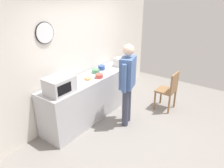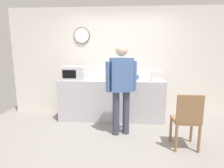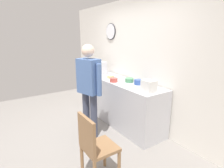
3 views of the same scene
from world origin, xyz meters
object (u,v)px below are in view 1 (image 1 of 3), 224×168
Objects in this scene: cereal_bowl at (102,68)px; spoon_utensil at (109,75)px; wooden_chair at (169,89)px; person_standing at (127,80)px; sandwich_plate at (88,80)px; fork_utensil at (108,63)px; mixing_bowl at (99,76)px; toaster at (119,62)px; salad_bowl at (96,71)px; microwave at (60,85)px.

cereal_bowl is 0.38m from spoon_utensil.
person_standing is at bearing 155.31° from wooden_chair.
sandwich_plate is 1.49× the size of fork_utensil.
sandwich_plate is 0.15× the size of person_standing.
mixing_bowl is 0.73× the size of toaster.
mixing_bowl is 0.17× the size of wooden_chair.
mixing_bowl is at bearing 136.89° from wooden_chair.
mixing_bowl is 0.27m from spoon_utensil.
salad_bowl reaches higher than sandwich_plate.
fork_utensil is (0.00, 0.34, -0.10)m from toaster.
spoon_utensil is at bearing -165.88° from toaster.
sandwich_plate is 1.15× the size of toaster.
person_standing is 1.83× the size of wooden_chair.
sandwich_plate is at bearing 139.95° from wooden_chair.
cereal_bowl is at bearing 71.19° from person_standing.
sandwich_plate is 1.46× the size of salad_bowl.
person_standing reaches higher than mixing_bowl.
person_standing is 1.27m from wooden_chair.
fork_utensil is at bearing 38.39° from spoon_utensil.
spoon_utensil is 0.10× the size of person_standing.
spoon_utensil is at bearing -77.68° from salad_bowl.
salad_bowl is 0.18× the size of wooden_chair.
salad_bowl is (1.15, 0.14, -0.11)m from microwave.
sandwich_plate is 0.47m from salad_bowl.
person_standing is at bearing -62.69° from sandwich_plate.
salad_bowl is 0.88m from person_standing.
spoon_utensil is (0.26, -0.05, -0.04)m from mixing_bowl.
toaster is 1.29× the size of fork_utensil.
person_standing reaches higher than spoon_utensil.
fork_utensil reaches higher than wooden_chair.
cereal_bowl is 0.95× the size of fork_utensil.
microwave is 3.08× the size of cereal_bowl.
mixing_bowl is (0.25, -0.09, 0.02)m from sandwich_plate.
sandwich_plate is at bearing 117.31° from person_standing.
mixing_bowl is at bearing -147.02° from cereal_bowl.
person_standing reaches higher than fork_utensil.
salad_bowl is 1.07× the size of cereal_bowl.
microwave is 2.89× the size of salad_bowl.
sandwich_plate is 1.19m from fork_utensil.
cereal_bowl is (0.24, 0.03, 0.01)m from salad_bowl.
cereal_bowl is at bearing 62.56° from spoon_utensil.
spoon_utensil is at bearing 131.31° from wooden_chair.
sandwich_plate is at bearing -159.75° from salad_bowl.
microwave is 2.94× the size of spoon_utensil.
toaster is at bearing 6.68° from mixing_bowl.
cereal_bowl reaches higher than fork_utensil.
mixing_bowl reaches higher than spoon_utensil.
toaster is at bearing -0.30° from microwave.
mixing_bowl reaches higher than sandwich_plate.
sandwich_plate is 1.13m from toaster.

